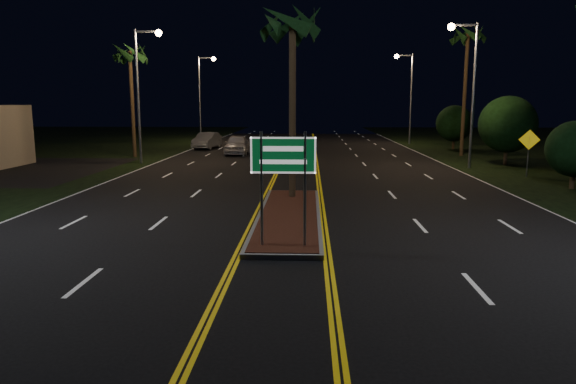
# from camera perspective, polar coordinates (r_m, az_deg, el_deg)

# --- Properties ---
(ground) EXTENTS (120.00, 120.00, 0.00)m
(ground) POSITION_cam_1_polar(r_m,az_deg,el_deg) (11.91, -1.21, -10.30)
(ground) COLOR black
(ground) RESTS_ON ground
(median_island) EXTENTS (2.25, 10.25, 0.17)m
(median_island) POSITION_cam_1_polar(r_m,az_deg,el_deg) (18.61, 0.12, -2.64)
(median_island) COLOR gray
(median_island) RESTS_ON ground
(highway_sign) EXTENTS (1.80, 0.08, 3.20)m
(highway_sign) POSITION_cam_1_polar(r_m,az_deg,el_deg) (14.08, -0.54, 2.90)
(highway_sign) COLOR gray
(highway_sign) RESTS_ON ground
(streetlight_left_mid) EXTENTS (1.91, 0.44, 9.00)m
(streetlight_left_mid) POSITION_cam_1_polar(r_m,az_deg,el_deg) (36.97, -15.83, 11.85)
(streetlight_left_mid) COLOR gray
(streetlight_left_mid) RESTS_ON ground
(streetlight_left_far) EXTENTS (1.91, 0.44, 9.00)m
(streetlight_left_far) POSITION_cam_1_polar(r_m,az_deg,el_deg) (56.33, -9.43, 11.25)
(streetlight_left_far) COLOR gray
(streetlight_left_far) RESTS_ON ground
(streetlight_right_mid) EXTENTS (1.91, 0.44, 9.00)m
(streetlight_right_mid) POSITION_cam_1_polar(r_m,az_deg,el_deg) (34.65, 19.39, 11.83)
(streetlight_right_mid) COLOR gray
(streetlight_right_mid) RESTS_ON ground
(streetlight_right_far) EXTENTS (1.91, 0.44, 9.00)m
(streetlight_right_far) POSITION_cam_1_polar(r_m,az_deg,el_deg) (54.10, 13.15, 11.19)
(streetlight_right_far) COLOR gray
(streetlight_right_far) RESTS_ON ground
(palm_median) EXTENTS (2.40, 2.40, 8.30)m
(palm_median) POSITION_cam_1_polar(r_m,az_deg,el_deg) (21.91, 0.50, 18.14)
(palm_median) COLOR #382819
(palm_median) RESTS_ON ground
(palm_left_far) EXTENTS (2.40, 2.40, 8.80)m
(palm_left_far) POSITION_cam_1_polar(r_m,az_deg,el_deg) (41.59, -17.17, 14.41)
(palm_left_far) COLOR #382819
(palm_left_far) RESTS_ON ground
(palm_right_far) EXTENTS (2.40, 2.40, 10.30)m
(palm_right_far) POSITION_cam_1_polar(r_m,az_deg,el_deg) (43.20, 19.36, 15.97)
(palm_right_far) COLOR #382819
(palm_right_far) RESTS_ON ground
(shrub_near) EXTENTS (2.70, 2.70, 3.30)m
(shrub_near) POSITION_cam_1_polar(r_m,az_deg,el_deg) (28.31, 29.29, 4.20)
(shrub_near) COLOR #382819
(shrub_near) RESTS_ON ground
(shrub_mid) EXTENTS (3.78, 3.78, 4.62)m
(shrub_mid) POSITION_cam_1_polar(r_m,az_deg,el_deg) (37.62, 23.22, 6.92)
(shrub_mid) COLOR #382819
(shrub_mid) RESTS_ON ground
(shrub_far) EXTENTS (3.24, 3.24, 3.96)m
(shrub_far) POSITION_cam_1_polar(r_m,az_deg,el_deg) (48.98, 18.00, 7.26)
(shrub_far) COLOR #382819
(shrub_far) RESTS_ON ground
(car_near) EXTENTS (2.56, 5.56, 1.82)m
(car_near) POSITION_cam_1_polar(r_m,az_deg,el_deg) (42.39, -5.68, 5.44)
(car_near) COLOR silver
(car_near) RESTS_ON ground
(car_far) EXTENTS (2.84, 5.40, 1.72)m
(car_far) POSITION_cam_1_polar(r_m,az_deg,el_deg) (48.28, -8.99, 5.83)
(car_far) COLOR #999DA2
(car_far) RESTS_ON ground
(warning_sign) EXTENTS (1.08, 0.34, 2.67)m
(warning_sign) POSITION_cam_1_polar(r_m,az_deg,el_deg) (31.78, 25.19, 4.63)
(warning_sign) COLOR gray
(warning_sign) RESTS_ON ground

